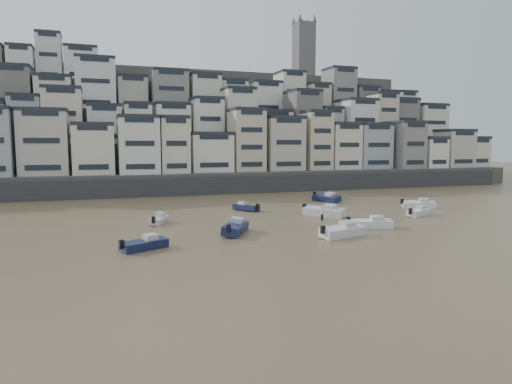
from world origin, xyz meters
name	(u,v)px	position (x,y,z in m)	size (l,w,h in m)	color
ground	(309,316)	(0.00, 0.00, 0.00)	(400.00, 400.00, 0.00)	brown
harbor_wall	(213,185)	(10.00, 65.00, 1.75)	(140.00, 3.00, 3.50)	#38383A
hillside	(195,133)	(14.73, 104.84, 13.01)	(141.04, 66.00, 50.00)	#4C4C47
boat_a	(342,229)	(13.21, 19.43, 0.81)	(5.92, 1.94, 1.61)	silver
boat_b	(370,222)	(18.92, 22.81, 0.76)	(5.59, 1.83, 1.52)	silver
boat_c	(235,226)	(2.89, 24.84, 0.84)	(6.19, 2.03, 1.69)	#151D41
boat_d	(418,211)	(30.52, 28.83, 0.66)	(4.84, 1.58, 1.32)	silver
boat_e	(324,210)	(17.92, 32.73, 0.85)	(6.26, 2.05, 1.71)	silver
boat_f	(159,219)	(-4.33, 34.14, 0.62)	(4.51, 1.48, 1.23)	silver
boat_g	(419,203)	(35.85, 35.37, 0.73)	(5.38, 1.76, 1.47)	white
boat_h	(246,206)	(9.38, 41.25, 0.64)	(4.71, 1.54, 1.28)	#13163C
boat_i	(326,197)	(25.69, 46.76, 0.80)	(5.84, 1.91, 1.59)	#141B41
boat_j	(144,243)	(-7.41, 20.23, 0.68)	(5.01, 1.64, 1.37)	#141B3F
person_pink	(322,214)	(16.13, 29.76, 0.87)	(0.44, 0.44, 1.74)	#F0AFA9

